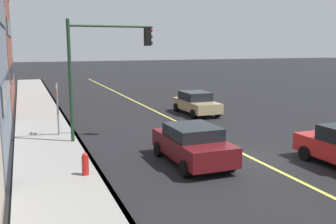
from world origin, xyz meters
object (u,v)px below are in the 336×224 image
car_maroon (192,144)px  traffic_light_mast (103,59)px  street_sign_post (57,106)px  car_tan (196,103)px  fire_hydrant (85,166)px

car_maroon → traffic_light_mast: size_ratio=0.73×
traffic_light_mast → street_sign_post: (1.49, 2.04, -2.31)m
car_tan → car_maroon: bearing=154.0°
street_sign_post → car_maroon: bearing=-143.6°
car_maroon → fire_hydrant: (-0.32, 4.24, -0.32)m
traffic_light_mast → car_tan: bearing=-54.7°
car_tan → traffic_light_mast: 9.48m
car_tan → traffic_light_mast: (-5.15, 7.29, 3.19)m
street_sign_post → traffic_light_mast: bearing=-126.1°
street_sign_post → fire_hydrant: bearing=-177.3°
car_tan → fire_hydrant: (-10.14, 9.02, -0.31)m
traffic_light_mast → street_sign_post: bearing=53.9°
car_tan → street_sign_post: (-3.66, 9.33, 0.87)m
car_tan → traffic_light_mast: size_ratio=0.74×
car_tan → street_sign_post: street_sign_post is taller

